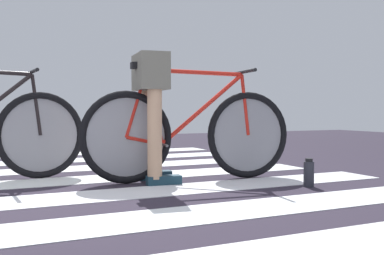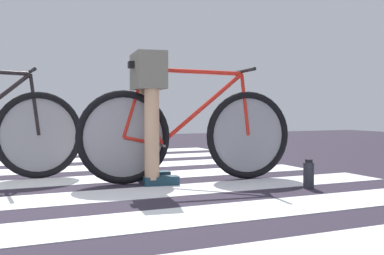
% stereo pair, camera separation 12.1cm
% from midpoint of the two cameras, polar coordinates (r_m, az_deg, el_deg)
% --- Properties ---
extents(ground, '(18.00, 14.00, 0.02)m').
position_cam_midpoint_polar(ground, '(3.14, -18.94, -8.57)').
color(ground, '#292330').
extents(crosswalk_markings, '(5.37, 6.53, 0.00)m').
position_cam_midpoint_polar(crosswalk_markings, '(3.09, -19.02, -8.54)').
color(crosswalk_markings, silver).
rests_on(crosswalk_markings, ground).
extents(bicycle_1_of_2, '(1.73, 0.52, 0.93)m').
position_cam_midpoint_polar(bicycle_1_of_2, '(3.71, -1.19, -0.66)').
color(bicycle_1_of_2, black).
rests_on(bicycle_1_of_2, ground).
extents(cyclist_1_of_2, '(0.36, 0.44, 1.00)m').
position_cam_midpoint_polar(cyclist_1_of_2, '(3.63, -5.90, 3.42)').
color(cyclist_1_of_2, tan).
rests_on(cyclist_1_of_2, ground).
extents(water_bottle, '(0.08, 0.08, 0.21)m').
position_cam_midpoint_polar(water_bottle, '(3.54, 13.26, -5.51)').
color(water_bottle, '#272831').
rests_on(water_bottle, ground).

